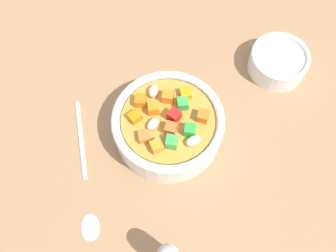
{
  "coord_description": "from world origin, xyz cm",
  "views": [
    {
      "loc": [
        19.68,
        12.96,
        51.8
      ],
      "look_at": [
        0.0,
        0.0,
        2.66
      ],
      "focal_mm": 40.17,
      "sensor_mm": 36.0,
      "label": 1
    }
  ],
  "objects": [
    {
      "name": "side_bowl_small",
      "position": [
        -19.64,
        8.3,
        1.98
      ],
      "size": [
        9.38,
        9.38,
        3.82
      ],
      "color": "white",
      "rests_on": "ground_plane"
    },
    {
      "name": "spoon",
      "position": [
        12.86,
        -5.66,
        0.36
      ],
      "size": [
        16.53,
        16.31,
        0.73
      ],
      "rotation": [
        0.0,
        0.0,
        7.06
      ],
      "color": "silver",
      "rests_on": "ground_plane"
    },
    {
      "name": "ground_plane",
      "position": [
        0.0,
        0.0,
        -1.0
      ],
      "size": [
        140.0,
        140.0,
        2.0
      ],
      "primitive_type": "cube",
      "color": "#9E754F"
    },
    {
      "name": "soup_bowl_main",
      "position": [
        0.0,
        0.0,
        2.98
      ],
      "size": [
        16.06,
        16.06,
        6.67
      ],
      "color": "white",
      "rests_on": "ground_plane"
    }
  ]
}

